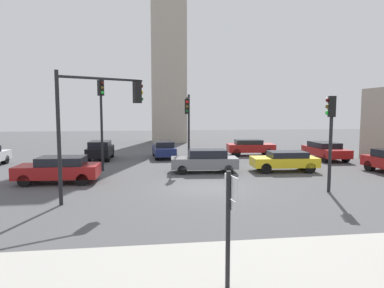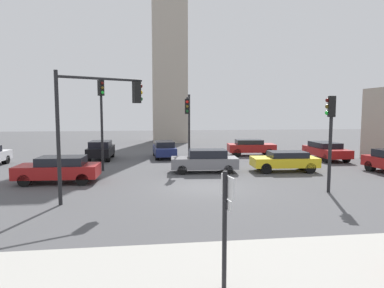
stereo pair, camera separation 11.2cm
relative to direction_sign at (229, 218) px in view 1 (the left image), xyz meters
The scene contains 15 objects.
ground_plane 10.59m from the direction_sign, 82.39° to the left, with size 103.41×103.41×0.00m, color #4C4C4F.
sidewalk_corner 2.26m from the direction_sign, 28.79° to the left, with size 37.23×3.75×0.15m, color #A8A59E.
direction_sign is the anchor object (origin of this frame).
traffic_light_0 17.58m from the direction_sign, 85.81° to the left, with size 0.75×3.40×5.17m.
traffic_light_1 11.22m from the direction_sign, 50.36° to the left, with size 0.49×0.41×4.66m.
traffic_light_2 9.70m from the direction_sign, 113.46° to the left, with size 3.56×1.88×5.62m.
traffic_light_3 16.88m from the direction_sign, 105.84° to the left, with size 0.45×0.48×5.92m.
car_0 23.01m from the direction_sign, 56.43° to the left, with size 1.96×4.71×1.41m.
car_1 21.90m from the direction_sign, 90.62° to the left, with size 1.86×4.20×1.42m.
car_2 16.10m from the direction_sign, 63.14° to the left, with size 4.30×2.07×1.31m.
car_3 14.87m from the direction_sign, 82.11° to the left, with size 4.35×2.02×1.47m.
car_4 22.14m from the direction_sign, 104.09° to the left, with size 1.87×4.00×1.53m.
car_6 14.12m from the direction_sign, 117.34° to the left, with size 4.42×2.08×1.45m.
car_8 23.58m from the direction_sign, 71.65° to the left, with size 4.22×2.14×1.42m.
skyline_tower 39.05m from the direction_sign, 88.14° to the left, with size 4.23×4.23×27.50m, color #A89E8E.
Camera 1 is at (-3.11, -17.29, 3.96)m, focal length 32.22 mm.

